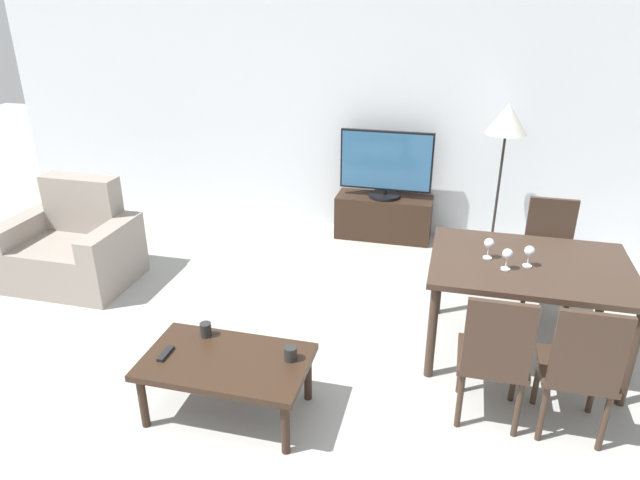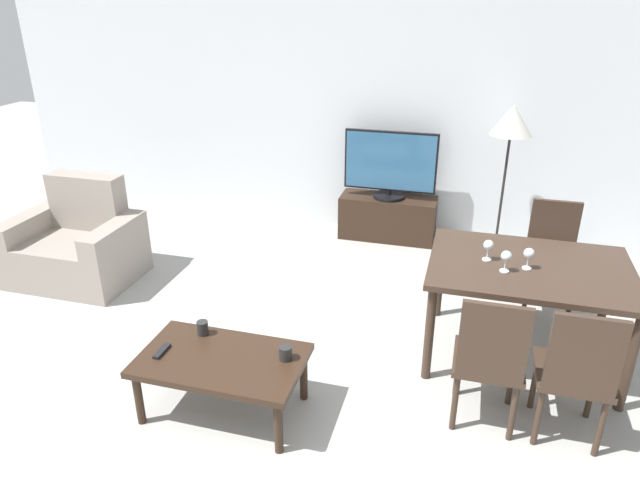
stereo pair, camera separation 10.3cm
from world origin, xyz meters
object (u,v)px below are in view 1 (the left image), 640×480
object	(u,v)px
cup_colored_far	(206,330)
coffee_table	(226,365)
dining_chair_far	(548,250)
wine_glass_center	(529,252)
dining_chair_near	(494,355)
remote_primary	(166,354)
tv_stand	(383,217)
tv	(386,165)
dining_chair_near_right	(580,367)
armchair	(73,249)
dining_table	(529,273)
wine_glass_right	(489,244)
floor_lamp	(507,125)
cup_white_near	(291,353)
wine_glass_left	(507,255)

from	to	relation	value
cup_colored_far	coffee_table	bearing A→B (deg)	-42.85
dining_chair_far	wine_glass_center	xyz separation A→B (m)	(-0.26, -0.85, 0.34)
cup_colored_far	wine_glass_center	world-z (taller)	wine_glass_center
dining_chair_near	remote_primary	size ratio (longest dim) A/B	5.89
wine_glass_center	tv_stand	bearing A→B (deg)	122.44
dining_chair_near	dining_chair_far	distance (m)	1.64
tv	dining_chair_far	xyz separation A→B (m)	(1.47, -1.04, -0.30)
dining_chair_near_right	remote_primary	xyz separation A→B (m)	(-2.35, -0.34, -0.08)
armchair	dining_chair_near	bearing A→B (deg)	-15.94
dining_table	dining_chair_near	world-z (taller)	dining_chair_near
tv	wine_glass_center	world-z (taller)	tv
dining_chair_near	remote_primary	world-z (taller)	dining_chair_near
wine_glass_right	cup_colored_far	bearing A→B (deg)	-152.48
floor_lamp	tv_stand	bearing A→B (deg)	170.96
dining_table	cup_white_near	xyz separation A→B (m)	(-1.38, -0.99, -0.21)
wine_glass_left	wine_glass_center	world-z (taller)	same
tv	dining_chair_far	bearing A→B (deg)	-35.45
floor_lamp	armchair	bearing A→B (deg)	-158.14
coffee_table	cup_colored_far	size ratio (longest dim) A/B	10.78
dining_chair_far	remote_primary	size ratio (longest dim) A/B	5.89
tv	coffee_table	size ratio (longest dim) A/B	0.94
tv_stand	dining_chair_near_right	world-z (taller)	dining_chair_near_right
remote_primary	tv_stand	bearing A→B (deg)	73.36
dining_chair_near_right	cup_white_near	xyz separation A→B (m)	(-1.61, -0.21, -0.05)
dining_table	wine_glass_right	bearing A→B (deg)	-179.58
dining_table	remote_primary	world-z (taller)	dining_table
dining_chair_near	cup_white_near	xyz separation A→B (m)	(-1.15, -0.21, -0.05)
wine_glass_left	coffee_table	bearing A→B (deg)	-149.47
wine_glass_right	wine_glass_center	bearing A→B (deg)	-13.95
dining_table	dining_chair_far	size ratio (longest dim) A/B	1.48
coffee_table	cup_white_near	size ratio (longest dim) A/B	11.43
dining_chair_near	tv	bearing A→B (deg)	111.05
dining_chair_near_right	tv_stand	bearing A→B (deg)	119.23
tv_stand	cup_colored_far	world-z (taller)	cup_colored_far
tv_stand	dining_chair_near	xyz separation A→B (m)	(1.01, -2.62, 0.26)
armchair	cup_white_near	size ratio (longest dim) A/B	12.15
dining_chair_near_right	cup_white_near	world-z (taller)	dining_chair_near_right
remote_primary	wine_glass_center	xyz separation A→B (m)	(2.09, 1.07, 0.42)
cup_colored_far	tv_stand	bearing A→B (deg)	74.83
cup_white_near	coffee_table	bearing A→B (deg)	-166.61
remote_primary	cup_colored_far	size ratio (longest dim) A/B	1.64
coffee_table	cup_white_near	distance (m)	0.39
tv_stand	remote_primary	distance (m)	3.10
dining_chair_near_right	floor_lamp	size ratio (longest dim) A/B	0.60
coffee_table	wine_glass_left	xyz separation A→B (m)	(1.59, 0.93, 0.48)
wine_glass_left	cup_colored_far	bearing A→B (deg)	-157.77
armchair	floor_lamp	distance (m)	3.99
dining_chair_near	dining_chair_near_right	world-z (taller)	same
floor_lamp	cup_white_near	size ratio (longest dim) A/B	17.06
tv_stand	wine_glass_right	bearing A→B (deg)	-62.55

